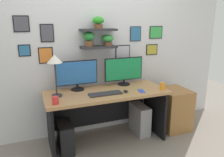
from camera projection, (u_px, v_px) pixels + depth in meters
ground_plane at (107, 140)px, 3.26m from camera, size 8.00×8.00×0.00m
back_wall_assembly at (96, 44)px, 3.30m from camera, size 4.40×0.24×2.70m
desk at (105, 104)px, 3.17m from camera, size 1.67×0.68×0.75m
monitor_left at (77, 74)px, 3.08m from camera, size 0.58×0.18×0.41m
monitor_right at (124, 70)px, 3.33m from camera, size 0.59×0.18×0.41m
keyboard at (105, 94)px, 2.93m from camera, size 0.44×0.14×0.02m
computer_mouse at (126, 91)px, 3.02m from camera, size 0.06×0.09×0.03m
desk_lamp at (55, 63)px, 2.76m from camera, size 0.19×0.19×0.54m
cell_phone at (141, 91)px, 3.06m from camera, size 0.09×0.15×0.01m
coffee_mug at (55, 100)px, 2.60m from camera, size 0.08×0.08×0.09m
pen_cup at (163, 86)px, 3.13m from camera, size 0.07×0.07×0.10m
drawer_cabinet at (173, 109)px, 3.58m from camera, size 0.44×0.50×0.64m
computer_tower_left at (65, 137)px, 2.98m from camera, size 0.18×0.40×0.39m
computer_tower_right at (140, 119)px, 3.45m from camera, size 0.18×0.40×0.44m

